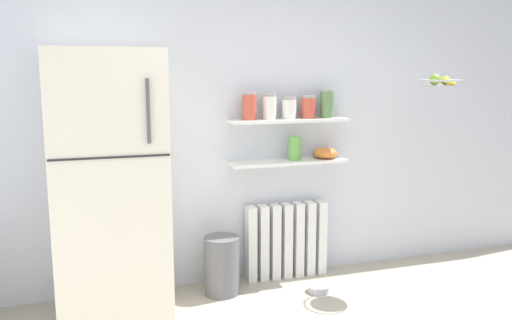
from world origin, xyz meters
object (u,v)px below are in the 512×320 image
at_px(vase, 295,148).
at_px(pet_food_bowl, 319,289).
at_px(storage_jar_1, 270,107).
at_px(radiator, 286,240).
at_px(refrigerator, 110,186).
at_px(storage_jar_4, 327,104).
at_px(trash_bin, 222,265).
at_px(storage_jar_2, 289,108).
at_px(storage_jar_0, 250,106).
at_px(storage_jar_3, 308,107).
at_px(shelf_bowl, 325,153).
at_px(hanging_fruit_basket, 441,81).

relative_size(vase, pet_food_bowl, 1.13).
bearing_deg(vase, storage_jar_1, 180.00).
relative_size(radiator, pet_food_bowl, 4.08).
bearing_deg(vase, refrigerator, -171.57).
height_order(storage_jar_4, trash_bin, storage_jar_4).
height_order(storage_jar_2, storage_jar_4, storage_jar_4).
distance_m(storage_jar_0, storage_jar_3, 0.49).
height_order(vase, shelf_bowl, vase).
bearing_deg(radiator, trash_bin, -164.54).
relative_size(storage_jar_0, storage_jar_2, 1.25).
bearing_deg(storage_jar_3, trash_bin, -169.97).
height_order(storage_jar_3, pet_food_bowl, storage_jar_3).
height_order(refrigerator, hanging_fruit_basket, refrigerator).
bearing_deg(shelf_bowl, storage_jar_3, -180.00).
xyz_separation_m(storage_jar_0, shelf_bowl, (0.64, 0.00, -0.39)).
relative_size(refrigerator, radiator, 2.68).
bearing_deg(storage_jar_2, refrigerator, -171.25).
bearing_deg(radiator, refrigerator, -170.04).
distance_m(storage_jar_1, pet_food_bowl, 1.45).
bearing_deg(vase, storage_jar_3, -0.00).
height_order(storage_jar_4, shelf_bowl, storage_jar_4).
height_order(shelf_bowl, trash_bin, shelf_bowl).
height_order(radiator, shelf_bowl, shelf_bowl).
height_order(vase, hanging_fruit_basket, hanging_fruit_basket).
bearing_deg(storage_jar_1, trash_bin, -162.71).
bearing_deg(pet_food_bowl, storage_jar_4, 59.99).
relative_size(storage_jar_4, vase, 1.21).
xyz_separation_m(refrigerator, shelf_bowl, (1.70, 0.21, 0.11)).
height_order(radiator, hanging_fruit_basket, hanging_fruit_basket).
bearing_deg(storage_jar_2, hanging_fruit_basket, -22.46).
height_order(refrigerator, trash_bin, refrigerator).
relative_size(radiator, storage_jar_3, 3.80).
bearing_deg(storage_jar_1, storage_jar_4, 0.00).
relative_size(storage_jar_1, hanging_fruit_basket, 0.62).
bearing_deg(shelf_bowl, storage_jar_0, 180.00).
height_order(shelf_bowl, hanging_fruit_basket, hanging_fruit_basket).
relative_size(storage_jar_3, storage_jar_4, 0.78).
height_order(radiator, storage_jar_3, storage_jar_3).
xyz_separation_m(storage_jar_0, storage_jar_2, (0.32, -0.00, -0.02)).
relative_size(storage_jar_2, vase, 0.90).
bearing_deg(pet_food_bowl, refrigerator, 175.17).
xyz_separation_m(storage_jar_1, pet_food_bowl, (0.29, -0.34, -1.38)).
distance_m(refrigerator, shelf_bowl, 1.72).
xyz_separation_m(storage_jar_1, trash_bin, (-0.43, -0.13, -1.19)).
xyz_separation_m(shelf_bowl, hanging_fruit_basket, (0.74, -0.44, 0.58)).
bearing_deg(hanging_fruit_basket, storage_jar_1, 160.28).
xyz_separation_m(refrigerator, trash_bin, (0.79, 0.08, -0.69)).
bearing_deg(storage_jar_2, trash_bin, -167.28).
height_order(trash_bin, hanging_fruit_basket, hanging_fruit_basket).
relative_size(refrigerator, trash_bin, 4.08).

